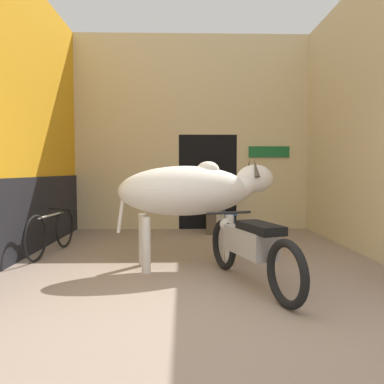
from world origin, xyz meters
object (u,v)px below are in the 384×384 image
bicycle (52,232)px  plastic_stool (229,222)px  cow (193,191)px  shopkeeper_seated (214,204)px  motorcycle_near (250,246)px

bicycle → plastic_stool: size_ratio=4.16×
cow → shopkeeper_seated: size_ratio=1.86×
motorcycle_near → shopkeeper_seated: size_ratio=1.73×
cow → bicycle: cow is taller
bicycle → cow: bearing=-20.3°
motorcycle_near → shopkeeper_seated: (-0.12, 3.37, 0.16)m
plastic_stool → shopkeeper_seated: bearing=-161.7°
cow → bicycle: bearing=159.7°
cow → shopkeeper_seated: 2.59m
cow → shopkeeper_seated: cow is taller
cow → bicycle: size_ratio=1.33×
shopkeeper_seated → plastic_stool: 0.50m
cow → motorcycle_near: 1.18m
bicycle → shopkeeper_seated: shopkeeper_seated is taller
cow → plastic_stool: 2.84m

